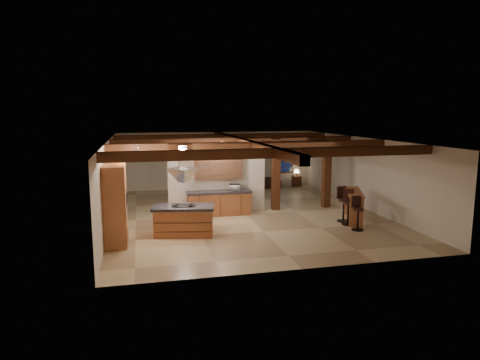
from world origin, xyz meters
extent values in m
plane|color=#CBB687|center=(0.00, 0.00, 0.00)|extent=(12.00, 12.00, 0.00)
plane|color=beige|center=(0.00, 6.00, 1.45)|extent=(10.00, 0.00, 10.00)
plane|color=beige|center=(0.00, -6.00, 1.45)|extent=(10.00, 0.00, 10.00)
plane|color=beige|center=(-5.00, 0.00, 1.45)|extent=(0.00, 12.00, 12.00)
plane|color=beige|center=(5.00, 0.00, 1.45)|extent=(0.00, 12.00, 12.00)
plane|color=#391E12|center=(0.00, 0.00, 2.90)|extent=(12.00, 12.00, 0.00)
cube|color=#3F250F|center=(0.00, -4.00, 2.76)|extent=(10.00, 0.25, 0.28)
cube|color=#3F250F|center=(0.00, -1.30, 2.76)|extent=(10.00, 0.25, 0.28)
cube|color=#3F250F|center=(0.00, 1.30, 2.76)|extent=(10.00, 0.25, 0.28)
cube|color=#3F250F|center=(0.00, 4.00, 2.76)|extent=(10.00, 0.25, 0.28)
cube|color=#3F250F|center=(0.00, 0.00, 2.76)|extent=(0.28, 12.00, 0.28)
cube|color=#3F250F|center=(1.40, 0.50, 1.45)|extent=(0.30, 0.30, 2.90)
cube|color=#3F250F|center=(3.60, 0.50, 1.45)|extent=(0.30, 0.30, 2.90)
cube|color=#3F250F|center=(2.50, 0.50, 2.60)|extent=(2.50, 0.28, 0.28)
cube|color=beige|center=(-1.00, 0.50, 1.10)|extent=(3.80, 0.18, 2.20)
cube|color=#AC6437|center=(-4.67, -2.60, 1.20)|extent=(0.64, 1.60, 2.40)
cube|color=silver|center=(-4.37, -2.60, 1.15)|extent=(0.06, 0.62, 0.95)
cube|color=black|center=(-4.33, -2.60, 1.35)|extent=(0.01, 0.50, 0.28)
cube|color=#AC6437|center=(-1.00, 0.11, 0.43)|extent=(2.40, 0.60, 0.86)
cube|color=black|center=(-1.00, 0.11, 0.90)|extent=(2.50, 0.66, 0.08)
cube|color=#AC6437|center=(-1.00, 0.32, 1.85)|extent=(1.80, 0.34, 0.95)
cube|color=silver|center=(-1.00, 0.14, 1.85)|extent=(1.74, 0.02, 0.90)
pyramid|color=silver|center=(-2.60, -2.25, 1.73)|extent=(1.10, 1.10, 0.45)
cube|color=silver|center=(-2.60, -2.25, 2.54)|extent=(0.26, 0.22, 0.73)
cube|color=#3F250F|center=(2.00, 5.94, 1.50)|extent=(1.10, 0.05, 1.70)
cube|color=black|center=(2.00, 5.91, 1.50)|extent=(0.95, 0.02, 1.55)
cube|color=#3F250F|center=(3.60, 5.94, 1.50)|extent=(1.10, 0.05, 1.70)
cube|color=black|center=(3.60, 5.91, 1.50)|extent=(0.95, 0.02, 1.55)
cube|color=#3F250F|center=(-1.50, 5.94, 1.70)|extent=(0.65, 0.04, 0.85)
cube|color=#235333|center=(-1.50, 5.92, 1.70)|extent=(0.55, 0.01, 0.75)
cylinder|color=silver|center=(-2.60, -2.80, 2.87)|extent=(0.16, 0.16, 0.03)
cylinder|color=silver|center=(-1.00, -0.50, 2.87)|extent=(0.16, 0.16, 0.03)
cylinder|color=silver|center=(-4.00, -2.50, 2.87)|extent=(0.16, 0.16, 0.03)
cube|color=#AC6437|center=(-2.60, -2.25, 0.44)|extent=(1.98, 1.25, 0.88)
cube|color=black|center=(-2.60, -2.25, 0.92)|extent=(2.12, 1.39, 0.08)
cube|color=black|center=(-2.60, -2.25, 0.97)|extent=(0.85, 0.65, 0.02)
imported|color=#3A190E|center=(-0.18, 3.32, 0.35)|extent=(2.22, 1.64, 0.70)
imported|color=black|center=(2.26, 5.50, 0.29)|extent=(2.12, 1.10, 0.59)
imported|color=silver|center=(-0.38, 0.11, 1.06)|extent=(0.49, 0.39, 0.24)
cube|color=#AC6437|center=(3.63, -1.83, 1.06)|extent=(1.27, 2.11, 0.06)
cube|color=#AC6437|center=(3.27, -2.69, 0.52)|extent=(0.47, 0.27, 1.04)
cube|color=#AC6437|center=(3.98, -0.97, 0.52)|extent=(0.47, 0.27, 1.04)
cube|color=#3F250F|center=(4.22, 5.53, 0.28)|extent=(0.50, 0.50, 0.55)
cylinder|color=black|center=(4.22, 5.53, 0.64)|extent=(0.06, 0.06, 0.16)
cone|color=#EAC38C|center=(4.22, 5.53, 0.80)|extent=(0.29, 0.29, 0.18)
cylinder|color=black|center=(3.14, -3.06, 0.72)|extent=(0.36, 0.36, 0.07)
cube|color=black|center=(3.14, -2.89, 0.95)|extent=(0.34, 0.05, 0.40)
cylinder|color=black|center=(3.14, -3.06, 0.36)|extent=(0.06, 0.06, 0.70)
cylinder|color=black|center=(3.14, -3.06, 0.02)|extent=(0.40, 0.40, 0.03)
cylinder|color=black|center=(3.15, -2.34, 0.79)|extent=(0.39, 0.39, 0.08)
cube|color=black|center=(3.22, -2.17, 1.04)|extent=(0.36, 0.19, 0.44)
cylinder|color=black|center=(3.15, -2.34, 0.39)|extent=(0.07, 0.07, 0.76)
cylinder|color=black|center=(3.15, -2.34, 0.02)|extent=(0.44, 0.44, 0.03)
cylinder|color=black|center=(3.19, -1.90, 0.79)|extent=(0.40, 0.40, 0.08)
cube|color=black|center=(3.18, -1.71, 1.05)|extent=(0.38, 0.07, 0.44)
cylinder|color=black|center=(3.19, -1.90, 0.40)|extent=(0.07, 0.07, 0.77)
cylinder|color=black|center=(3.19, -1.90, 0.02)|extent=(0.44, 0.44, 0.03)
cube|color=#3F250F|center=(-0.60, 2.55, 0.40)|extent=(0.46, 0.46, 0.05)
cube|color=#3F250F|center=(-0.65, 2.73, 0.73)|extent=(0.37, 0.15, 0.66)
cylinder|color=#3F250F|center=(-0.70, 2.36, 0.19)|extent=(0.04, 0.04, 0.37)
cylinder|color=#3F250F|center=(-0.41, 2.44, 0.19)|extent=(0.04, 0.04, 0.37)
cylinder|color=#3F250F|center=(-0.79, 2.65, 0.19)|extent=(0.04, 0.04, 0.37)
cylinder|color=#3F250F|center=(-0.50, 2.73, 0.19)|extent=(0.04, 0.04, 0.37)
cube|color=#3F250F|center=(-0.95, 3.74, 0.40)|extent=(0.46, 0.46, 0.05)
cube|color=#3F250F|center=(-0.89, 3.56, 0.73)|extent=(0.37, 0.15, 0.66)
cylinder|color=#3F250F|center=(-0.84, 3.92, 0.19)|extent=(0.04, 0.04, 0.37)
cylinder|color=#3F250F|center=(-1.13, 3.84, 0.19)|extent=(0.04, 0.04, 0.37)
cylinder|color=#3F250F|center=(-0.76, 3.64, 0.19)|extent=(0.04, 0.04, 0.37)
cylinder|color=#3F250F|center=(-1.05, 3.55, 0.19)|extent=(0.04, 0.04, 0.37)
cube|color=#3F250F|center=(0.00, 2.72, 0.40)|extent=(0.46, 0.46, 0.05)
cube|color=#3F250F|center=(-0.06, 2.90, 0.73)|extent=(0.37, 0.15, 0.66)
cylinder|color=#3F250F|center=(-0.11, 2.53, 0.19)|extent=(0.04, 0.04, 0.37)
cylinder|color=#3F250F|center=(0.18, 2.62, 0.19)|extent=(0.04, 0.04, 0.37)
cylinder|color=#3F250F|center=(-0.19, 2.82, 0.19)|extent=(0.04, 0.04, 0.37)
cylinder|color=#3F250F|center=(0.10, 2.91, 0.19)|extent=(0.04, 0.04, 0.37)
cube|color=#3F250F|center=(-0.35, 3.91, 0.40)|extent=(0.46, 0.46, 0.05)
cube|color=#3F250F|center=(-0.30, 3.73, 0.73)|extent=(0.37, 0.15, 0.66)
cylinder|color=#3F250F|center=(-0.25, 4.10, 0.19)|extent=(0.04, 0.04, 0.37)
cylinder|color=#3F250F|center=(-0.54, 4.01, 0.19)|extent=(0.04, 0.04, 0.37)
cylinder|color=#3F250F|center=(-0.16, 3.81, 0.19)|extent=(0.04, 0.04, 0.37)
cylinder|color=#3F250F|center=(-0.45, 3.72, 0.19)|extent=(0.04, 0.04, 0.37)
cube|color=#3F250F|center=(0.59, 2.89, 0.40)|extent=(0.46, 0.46, 0.05)
cube|color=#3F250F|center=(0.54, 3.07, 0.73)|extent=(0.37, 0.15, 0.66)
cylinder|color=#3F250F|center=(0.49, 2.71, 0.19)|extent=(0.04, 0.04, 0.37)
cylinder|color=#3F250F|center=(0.78, 2.79, 0.19)|extent=(0.04, 0.04, 0.37)
cylinder|color=#3F250F|center=(0.40, 3.00, 0.19)|extent=(0.04, 0.04, 0.37)
cylinder|color=#3F250F|center=(0.69, 3.08, 0.19)|extent=(0.04, 0.04, 0.37)
cube|color=#3F250F|center=(0.24, 4.08, 0.40)|extent=(0.46, 0.46, 0.05)
cube|color=#3F250F|center=(0.30, 3.91, 0.73)|extent=(0.37, 0.15, 0.66)
cylinder|color=#3F250F|center=(0.35, 4.27, 0.19)|extent=(0.04, 0.04, 0.37)
cylinder|color=#3F250F|center=(0.06, 4.19, 0.19)|extent=(0.04, 0.04, 0.37)
cylinder|color=#3F250F|center=(0.43, 3.98, 0.19)|extent=(0.04, 0.04, 0.37)
cylinder|color=#3F250F|center=(0.14, 3.90, 0.19)|extent=(0.04, 0.04, 0.37)
camera|label=1|loc=(-3.92, -15.68, 3.96)|focal=32.00mm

